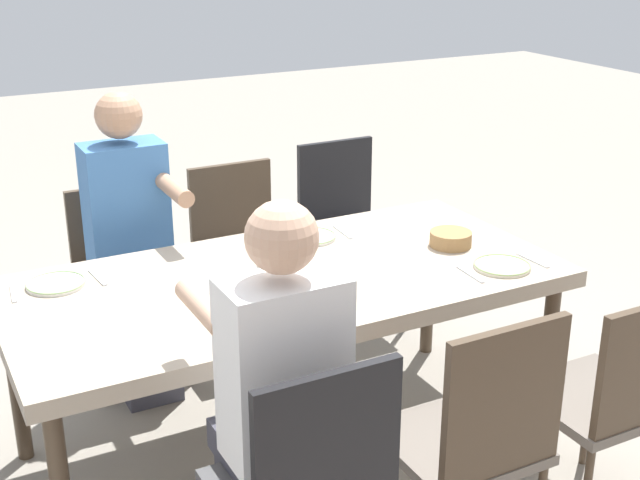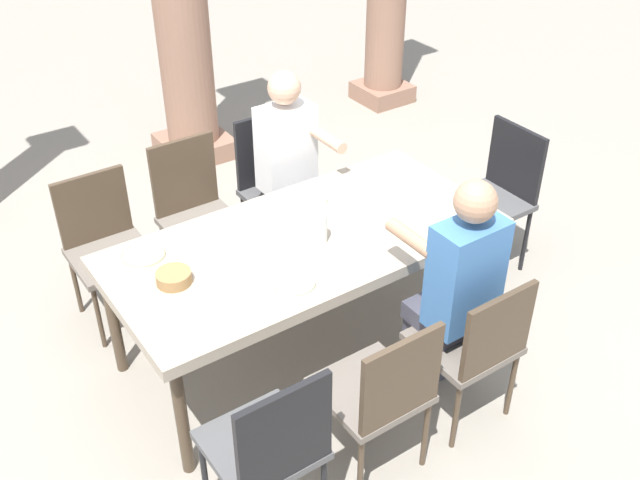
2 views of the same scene
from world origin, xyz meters
name	(u,v)px [view 2 (image 2 of 2)]	position (x,y,z in m)	size (l,w,h in m)	color
ground_plane	(306,344)	(0.00, 0.00, 0.00)	(16.00, 16.00, 0.00)	gray
dining_table	(305,247)	(0.00, 0.00, 0.69)	(2.06, 0.99, 0.74)	tan
chair_west_north	(105,241)	(-0.78, 0.91, 0.51)	(0.44, 0.44, 0.88)	#6A6158
chair_west_south	(271,446)	(-0.78, -0.92, 0.54)	(0.44, 0.44, 0.94)	#4F4F50
chair_mid_north	(195,207)	(-0.20, 0.92, 0.53)	(0.44, 0.44, 0.94)	#6A6158
chair_mid_south	(382,390)	(-0.20, -0.91, 0.52)	(0.44, 0.44, 0.89)	#6A6158
chair_east_north	(275,180)	(0.37, 0.92, 0.53)	(0.44, 0.44, 0.94)	#4F4F50
chair_east_south	(475,343)	(0.37, -0.91, 0.50)	(0.44, 0.44, 0.87)	#6A6158
chair_head_east	(499,190)	(1.45, 0.00, 0.55)	(0.44, 0.44, 0.95)	#4F4F50
diner_woman_green	(453,289)	(0.37, -0.73, 0.71)	(0.35, 0.49, 1.33)	#3F3F4C
diner_man_white	(292,170)	(0.38, 0.71, 0.70)	(0.35, 0.49, 1.32)	#3F3F4C
plate_0	(143,255)	(-0.76, 0.32, 0.75)	(0.22, 0.22, 0.02)	silver
fork_0	(115,266)	(-0.91, 0.32, 0.75)	(0.02, 0.17, 0.01)	silver
spoon_0	(171,246)	(-0.61, 0.32, 0.75)	(0.02, 0.17, 0.01)	silver
plate_1	(294,283)	(-0.26, -0.30, 0.75)	(0.21, 0.21, 0.02)	white
fork_1	(267,295)	(-0.41, -0.30, 0.75)	(0.02, 0.17, 0.01)	silver
spoon_1	(320,273)	(-0.11, -0.30, 0.75)	(0.02, 0.17, 0.01)	silver
plate_2	(309,199)	(0.23, 0.30, 0.75)	(0.21, 0.21, 0.02)	white
fork_2	(287,207)	(0.08, 0.30, 0.75)	(0.02, 0.17, 0.01)	silver
spoon_2	(331,192)	(0.38, 0.30, 0.75)	(0.02, 0.17, 0.01)	silver
plate_3	(455,216)	(0.78, -0.30, 0.75)	(0.21, 0.21, 0.02)	white
fork_3	(434,226)	(0.63, -0.30, 0.75)	(0.02, 0.17, 0.01)	silver
spoon_3	(475,209)	(0.93, -0.30, 0.75)	(0.02, 0.17, 0.01)	silver
water_pitcher	(315,229)	(0.02, -0.06, 0.82)	(0.13, 0.13, 0.17)	white
bread_basket	(174,277)	(-0.73, 0.03, 0.77)	(0.17, 0.17, 0.06)	#9E7547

